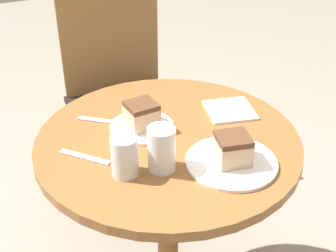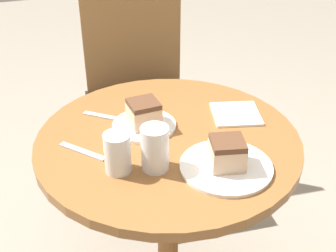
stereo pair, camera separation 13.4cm
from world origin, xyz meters
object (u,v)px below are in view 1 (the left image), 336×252
object	(u,v)px
chair	(119,89)
cake_slice_far	(233,149)
glass_lemonade	(162,151)
glass_water	(125,158)
plate_far	(231,162)
cake_slice_near	(142,115)
plate_near	(142,127)

from	to	relation	value
chair	cake_slice_far	size ratio (longest dim) A/B	9.98
chair	glass_lemonade	distance (m)	0.91
cake_slice_far	glass_water	distance (m)	0.28
plate_far	cake_slice_far	xyz separation A→B (m)	(-0.00, -0.00, 0.04)
cake_slice_near	glass_water	size ratio (longest dim) A/B	0.86
cake_slice_far	glass_water	bearing A→B (deg)	164.62
plate_near	glass_water	world-z (taller)	glass_water
cake_slice_near	chair	bearing A→B (deg)	78.14
cake_slice_near	cake_slice_far	world-z (taller)	cake_slice_far
plate_far	cake_slice_far	world-z (taller)	cake_slice_far
plate_far	cake_slice_far	distance (m)	0.04
plate_near	plate_far	distance (m)	0.31
chair	glass_water	xyz separation A→B (m)	(-0.25, -0.84, 0.25)
plate_near	glass_water	distance (m)	0.23
chair	plate_near	xyz separation A→B (m)	(-0.14, -0.65, 0.21)
plate_far	glass_water	size ratio (longest dim) A/B	2.23
chair	cake_slice_far	bearing A→B (deg)	-85.75
chair	glass_lemonade	size ratio (longest dim) A/B	8.17
plate_near	plate_far	size ratio (longest dim) A/B	0.78
cake_slice_near	glass_water	distance (m)	0.22
cake_slice_near	glass_water	bearing A→B (deg)	-122.15
cake_slice_near	glass_lemonade	bearing A→B (deg)	-96.44
chair	cake_slice_near	size ratio (longest dim) A/B	10.62
plate_near	glass_lemonade	distance (m)	0.21
glass_water	cake_slice_near	bearing A→B (deg)	57.85
plate_near	cake_slice_far	size ratio (longest dim) A/B	1.89
chair	glass_water	world-z (taller)	chair
glass_lemonade	cake_slice_far	bearing A→B (deg)	-17.84
cake_slice_near	cake_slice_far	size ratio (longest dim) A/B	0.94
plate_near	cake_slice_far	bearing A→B (deg)	-59.48
glass_water	plate_near	bearing A→B (deg)	57.85
chair	plate_far	world-z (taller)	chair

